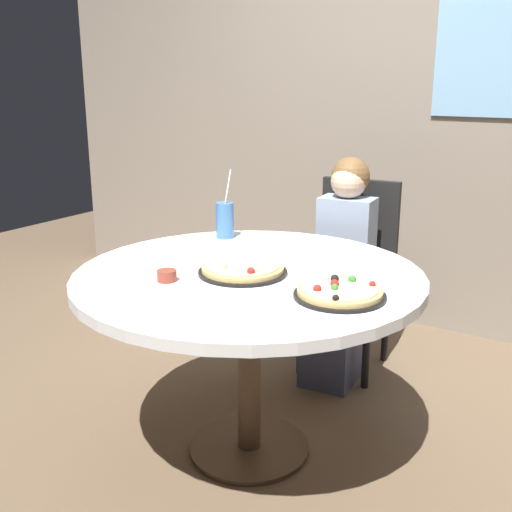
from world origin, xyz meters
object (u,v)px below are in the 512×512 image
(soda_cup, at_px, (225,220))
(sauce_bowl, at_px, (167,276))
(chair_wooden, at_px, (352,264))
(pizza_cheese, at_px, (340,292))
(diner_child, at_px, (340,283))
(dining_table, at_px, (249,295))
(plate_small, at_px, (141,253))
(pizza_veggie, at_px, (243,270))

(soda_cup, distance_m, sauce_bowl, 0.64)
(chair_wooden, relative_size, pizza_cheese, 3.12)
(chair_wooden, relative_size, diner_child, 0.88)
(dining_table, distance_m, plate_small, 0.51)
(diner_child, xyz_separation_m, soda_cup, (-0.38, -0.42, 0.35))
(plate_small, bearing_deg, soda_cup, 71.72)
(pizza_cheese, bearing_deg, plate_small, 177.70)
(diner_child, bearing_deg, pizza_cheese, -65.60)
(diner_child, height_order, pizza_veggie, diner_child)
(pizza_cheese, height_order, soda_cup, soda_cup)
(pizza_veggie, relative_size, plate_small, 1.82)
(plate_small, bearing_deg, chair_wooden, 63.91)
(pizza_veggie, distance_m, plate_small, 0.50)
(pizza_cheese, bearing_deg, dining_table, 170.31)
(dining_table, bearing_deg, diner_child, 89.49)
(dining_table, bearing_deg, pizza_cheese, -9.69)
(plate_small, bearing_deg, pizza_veggie, 0.33)
(pizza_veggie, distance_m, pizza_cheese, 0.41)
(diner_child, xyz_separation_m, sauce_bowl, (-0.19, -1.04, 0.29))
(sauce_bowl, bearing_deg, pizza_cheese, 16.53)
(chair_wooden, bearing_deg, plate_small, -116.09)
(chair_wooden, xyz_separation_m, pizza_veggie, (0.00, -1.01, 0.24))
(chair_wooden, distance_m, pizza_cheese, 1.15)
(chair_wooden, xyz_separation_m, diner_child, (0.02, -0.18, -0.05))
(chair_wooden, height_order, pizza_veggie, chair_wooden)
(dining_table, xyz_separation_m, pizza_veggie, (-0.01, -0.03, 0.11))
(pizza_cheese, distance_m, soda_cup, 0.89)
(dining_table, bearing_deg, soda_cup, 134.78)
(chair_wooden, height_order, sauce_bowl, chair_wooden)
(chair_wooden, height_order, soda_cup, soda_cup)
(soda_cup, bearing_deg, sauce_bowl, -73.48)
(soda_cup, xyz_separation_m, sauce_bowl, (0.18, -0.61, -0.06))
(plate_small, bearing_deg, diner_child, 58.37)
(pizza_veggie, bearing_deg, sauce_bowl, -130.18)
(chair_wooden, distance_m, pizza_veggie, 1.03)
(soda_cup, distance_m, plate_small, 0.43)
(chair_wooden, height_order, pizza_cheese, chair_wooden)
(dining_table, distance_m, pizza_cheese, 0.42)
(diner_child, distance_m, pizza_cheese, 0.99)
(soda_cup, bearing_deg, pizza_cheese, -29.82)
(pizza_veggie, height_order, pizza_cheese, same)
(dining_table, relative_size, chair_wooden, 1.36)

